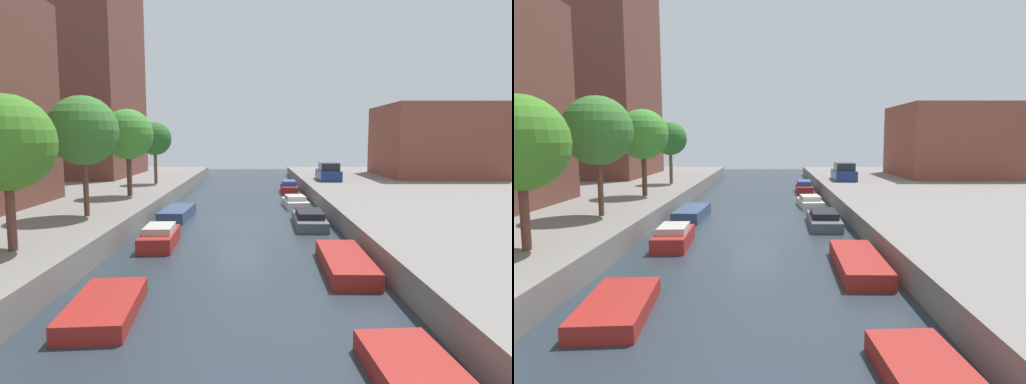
# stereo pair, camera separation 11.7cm
# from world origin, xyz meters

# --- Properties ---
(ground_plane) EXTENTS (84.00, 84.00, 0.00)m
(ground_plane) POSITION_xyz_m (0.00, 0.00, 0.00)
(ground_plane) COLOR #28333D
(apartment_tower_far) EXTENTS (10.00, 12.07, 26.23)m
(apartment_tower_far) POSITION_xyz_m (-16.00, 19.23, 14.11)
(apartment_tower_far) COLOR brown
(apartment_tower_far) RESTS_ON quay_left
(low_block_right) EXTENTS (10.00, 10.32, 6.71)m
(low_block_right) POSITION_xyz_m (18.00, 18.61, 4.36)
(low_block_right) COLOR brown
(low_block_right) RESTS_ON quay_right
(street_tree_1) EXTENTS (3.07, 3.07, 5.01)m
(street_tree_1) POSITION_xyz_m (-7.10, -9.59, 4.46)
(street_tree_1) COLOR brown
(street_tree_1) RESTS_ON quay_left
(street_tree_2) EXTENTS (3.18, 3.18, 5.56)m
(street_tree_2) POSITION_xyz_m (-7.10, -3.20, 4.95)
(street_tree_2) COLOR brown
(street_tree_2) RESTS_ON quay_left
(street_tree_3) EXTENTS (3.13, 3.13, 5.42)m
(street_tree_3) POSITION_xyz_m (-7.10, 4.00, 4.83)
(street_tree_3) COLOR brown
(street_tree_3) RESTS_ON quay_left
(street_tree_4) EXTENTS (2.62, 2.62, 4.89)m
(street_tree_4) POSITION_xyz_m (-7.10, 11.47, 4.55)
(street_tree_4) COLOR brown
(street_tree_4) RESTS_ON quay_left
(parked_car) EXTENTS (1.86, 4.10, 1.52)m
(parked_car) POSITION_xyz_m (7.19, 14.34, 1.64)
(parked_car) COLOR navy
(parked_car) RESTS_ON quay_right
(moored_boat_left_1) EXTENTS (1.89, 3.60, 0.47)m
(moored_boat_left_1) POSITION_xyz_m (-3.18, -12.50, 0.24)
(moored_boat_left_1) COLOR maroon
(moored_boat_left_1) RESTS_ON ground_plane
(moored_boat_left_2) EXTENTS (1.49, 3.34, 0.91)m
(moored_boat_left_2) POSITION_xyz_m (-3.34, -5.01, 0.39)
(moored_boat_left_2) COLOR maroon
(moored_boat_left_2) RESTS_ON ground_plane
(moored_boat_left_3) EXTENTS (1.64, 4.09, 0.63)m
(moored_boat_left_3) POSITION_xyz_m (-3.69, 1.47, 0.32)
(moored_boat_left_3) COLOR #33476B
(moored_boat_left_3) RESTS_ON ground_plane
(moored_boat_right_1) EXTENTS (1.74, 3.39, 0.46)m
(moored_boat_right_1) POSITION_xyz_m (3.75, -15.96, 0.23)
(moored_boat_right_1) COLOR maroon
(moored_boat_right_1) RESTS_ON ground_plane
(moored_boat_right_2) EXTENTS (1.65, 4.64, 0.56)m
(moored_boat_right_2) POSITION_xyz_m (3.92, -8.54, 0.28)
(moored_boat_right_2) COLOR maroon
(moored_boat_right_2) RESTS_ON ground_plane
(moored_boat_right_3) EXTENTS (1.64, 4.38, 0.84)m
(moored_boat_right_3) POSITION_xyz_m (3.65, -0.66, 0.35)
(moored_boat_right_3) COLOR #4C5156
(moored_boat_right_3) RESTS_ON ground_plane
(moored_boat_right_4) EXTENTS (1.67, 3.20, 0.77)m
(moored_boat_right_4) POSITION_xyz_m (3.53, 5.83, 0.32)
(moored_boat_right_4) COLOR beige
(moored_boat_right_4) RESTS_ON ground_plane
(moored_boat_right_5) EXTENTS (1.37, 4.06, 1.04)m
(moored_boat_right_5) POSITION_xyz_m (3.72, 13.75, 0.44)
(moored_boat_right_5) COLOR maroon
(moored_boat_right_5) RESTS_ON ground_plane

